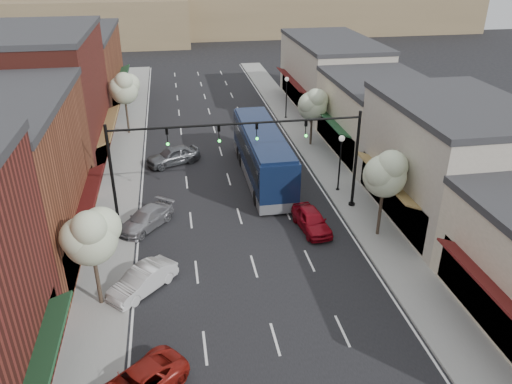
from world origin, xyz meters
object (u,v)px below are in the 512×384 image
red_hatchback (312,220)px  lamp_post_near (341,154)px  lamp_post_far (287,91)px  parked_car_d (173,155)px  parked_car_b (143,280)px  parked_car_c (146,219)px  tree_right_near (386,172)px  tree_left_far (124,88)px  signal_mast_right (323,148)px  signal_mast_left (149,159)px  tree_right_far (313,103)px  coach_bus (263,154)px  tree_left_near (91,235)px

red_hatchback → lamp_post_near: bearing=48.8°
lamp_post_far → parked_car_d: (-12.00, -10.15, -2.24)m
lamp_post_near → parked_car_b: 17.18m
red_hatchback → parked_car_c: 10.76m
tree_right_near → parked_car_b: (-14.55, -3.12, -3.78)m
lamp_post_near → parked_car_c: (-14.00, -2.94, -2.37)m
red_hatchback → parked_car_d: (-8.56, 12.37, 0.08)m
tree_left_far → lamp_post_near: bearing=-43.9°
tree_right_near → lamp_post_near: 6.74m
signal_mast_right → lamp_post_near: bearing=48.9°
tree_left_far → parked_car_b: tree_left_far is taller
signal_mast_right → lamp_post_far: size_ratio=1.85×
tree_right_near → parked_car_b: tree_right_near is taller
signal_mast_left → tree_right_far: signal_mast_left is taller
tree_right_far → lamp_post_near: tree_right_far is taller
lamp_post_near → coach_bus: size_ratio=0.35×
coach_bus → tree_left_near: bearing=-128.3°
signal_mast_right → tree_left_near: size_ratio=1.44×
signal_mast_left → tree_left_far: 18.14m
lamp_post_far → coach_bus: bearing=-109.9°
parked_car_c → signal_mast_right: bearing=41.1°
lamp_post_far → parked_car_d: 15.87m
coach_bus → parked_car_d: size_ratio=2.85×
signal_mast_right → lamp_post_far: signal_mast_right is taller
coach_bus → parked_car_d: coach_bus is taller
lamp_post_near → lamp_post_far: same height
signal_mast_right → lamp_post_far: bearing=83.8°
parked_car_b → parked_car_d: (2.00, 17.03, 0.10)m
tree_left_near → parked_car_b: size_ratio=1.40×
tree_right_near → parked_car_d: tree_right_near is taller
parked_car_b → parked_car_c: 6.74m
parked_car_d → tree_left_near: bearing=-36.5°
tree_left_near → tree_left_far: bearing=90.0°
tree_left_near → coach_bus: size_ratio=0.44×
tree_left_near → parked_car_b: bearing=23.1°
signal_mast_left → tree_right_near: (13.97, -4.05, -0.17)m
lamp_post_near → parked_car_d: (-12.00, 7.35, -2.24)m
tree_left_far → signal_mast_left: bearing=-81.7°
lamp_post_near → coach_bus: lamp_post_near is taller
red_hatchback → parked_car_b: bearing=-163.0°
signal_mast_right → lamp_post_near: (2.18, 2.50, -1.62)m
lamp_post_far → parked_car_b: 30.66m
parked_car_c → signal_mast_left: bearing=76.2°
lamp_post_far → red_hatchback: size_ratio=1.10×
signal_mast_right → tree_left_far: size_ratio=1.34×
signal_mast_left → lamp_post_far: 24.14m
lamp_post_near → parked_car_d: 14.25m
tree_right_near → signal_mast_right: bearing=123.9°
signal_mast_left → parked_car_c: signal_mast_left is taller
signal_mast_left → lamp_post_near: signal_mast_left is taller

